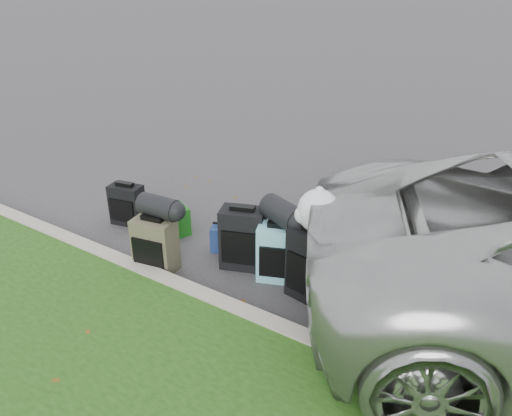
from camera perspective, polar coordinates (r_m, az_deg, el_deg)
The scene contains 12 objects.
ground at distance 5.80m, azimuth -0.26°, elevation -5.85°, with size 120.00×120.00×0.00m, color #383535.
curb at distance 5.10m, azimuth -6.60°, elevation -10.02°, with size 120.00×0.18×0.15m, color #9E937F.
suitcase_small_black at distance 6.69m, azimuth -14.51°, elevation 0.37°, with size 0.43×0.23×0.53m, color black.
suitcase_large_black_left at distance 5.51m, azimuth -1.51°, elevation -3.49°, with size 0.49×0.29×0.70m, color black.
suitcase_olive at distance 5.57m, azimuth -11.43°, elevation -4.18°, with size 0.45×0.28×0.62m, color #3E3C29.
suitcase_teal at distance 5.31m, azimuth 2.59°, elevation -5.17°, with size 0.44×0.26×0.63m, color #5B9DA8.
suitcase_large_black_right at distance 5.01m, azimuth 6.63°, elevation -6.58°, with size 0.50×0.30×0.75m, color black.
tote_green at distance 6.35m, azimuth -9.06°, elevation -1.38°, with size 0.32×0.25×0.36m, color #1B6A17.
tote_navy at distance 5.92m, azimuth -3.67°, elevation -3.49°, with size 0.29×0.23×0.31m, color navy.
duffel_left at distance 5.43m, azimuth -11.06°, elevation 0.15°, with size 0.24×0.24×0.44m, color black.
duffel_right at distance 5.14m, azimuth 3.07°, elevation -0.57°, with size 0.27×0.27×0.48m, color black.
trash_bag at distance 4.78m, azimuth 7.14°, elevation -0.35°, with size 0.41×0.41×0.41m, color white.
Camera 1 is at (2.74, -4.11, 3.04)m, focal length 35.00 mm.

